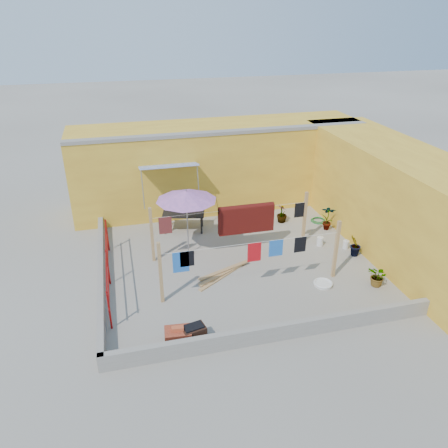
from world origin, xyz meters
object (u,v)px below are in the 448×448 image
Objects in this scene: brick_stack at (178,337)px; green_hose at (318,220)px; brazier at (194,335)px; water_jug_a at (346,244)px; white_basin at (323,284)px; plant_back_a at (242,219)px; water_jug_b at (320,241)px; patio_umbrella at (186,196)px; outdoor_table at (183,214)px.

green_hose is at bearing 41.35° from brick_stack.
water_jug_a is at bearing 29.69° from brazier.
brazier is 4.26m from white_basin.
plant_back_a reaches higher than green_hose.
plant_back_a is at bearing 177.20° from green_hose.
brick_stack is 6.42m from water_jug_b.
patio_umbrella is at bearing 81.67° from brazier.
water_jug_a is 0.84m from water_jug_b.
patio_umbrella reaches higher than white_basin.
white_basin is 1.76× the size of water_jug_a.
brick_stack is at bearing -151.83° from water_jug_a.
patio_umbrella reaches higher than plant_back_a.
water_jug_b is 1.86m from green_hose.
patio_umbrella is at bearing 173.29° from water_jug_b.
plant_back_a is at bearing -10.49° from outdoor_table.
outdoor_table reaches higher than brick_stack.
white_basin is at bearing 18.29° from brick_stack.
green_hose is (5.08, 1.19, -1.97)m from patio_umbrella.
brazier is at bearing -97.29° from outdoor_table.
green_hose is 2.93m from plant_back_a.
green_hose is (1.68, 3.88, -0.01)m from white_basin.
water_jug_b is at bearing 152.14° from water_jug_a.
water_jug_b is at bearing -113.85° from green_hose.
water_jug_b is (0.93, 2.18, 0.10)m from white_basin.
brazier is at bearing -116.94° from plant_back_a.
brick_stack is 1.07× the size of brazier.
brazier is 1.79× the size of water_jug_b.
brick_stack reaches higher than water_jug_b.
water_jug_a is (6.04, 3.23, -0.09)m from brick_stack.
white_basin is at bearing -113.42° from green_hose.
patio_umbrella is 4.21× the size of green_hose.
outdoor_table is 2.86× the size of white_basin.
patio_umbrella reaches higher than water_jug_b.
water_jug_a reaches higher than white_basin.
water_jug_b is at bearing -40.55° from plant_back_a.
brazier is (-0.75, -5.84, -0.37)m from outdoor_table.
outdoor_table is 4.61× the size of water_jug_b.
plant_back_a is (-2.15, 1.84, 0.22)m from water_jug_b.
plant_back_a reaches higher than outdoor_table.
water_jug_b reaches higher than green_hose.
water_jug_a is 2.09m from green_hose.
outdoor_table is 5.90m from brazier.
plant_back_a reaches higher than brazier.
white_basin is 0.74× the size of plant_back_a.
brazier is at bearing -136.87° from green_hose.
patio_umbrella is 7.39× the size of water_jug_a.
plant_back_a is at bearing 139.45° from water_jug_b.
brick_stack is at bearing 180.00° from brazier.
water_jug_a is at bearing -37.67° from plant_back_a.
brick_stack reaches higher than green_hose.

